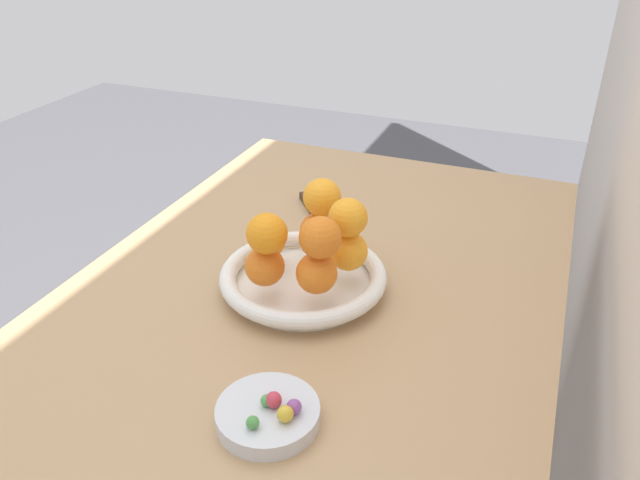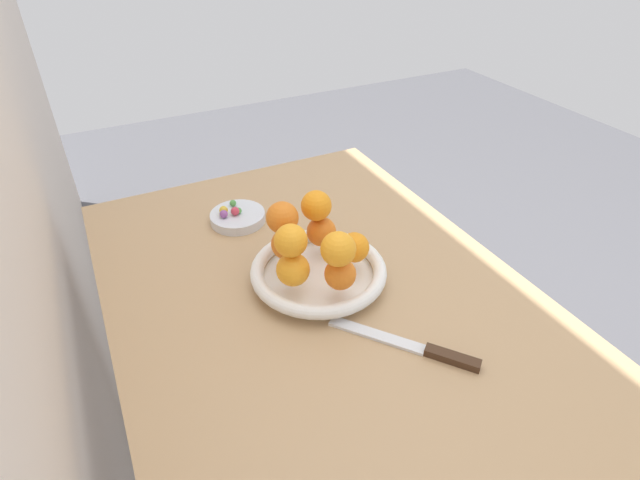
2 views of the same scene
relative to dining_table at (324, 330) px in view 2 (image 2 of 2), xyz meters
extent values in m
cube|color=tan|center=(0.00, 0.00, 0.07)|extent=(1.10, 0.76, 0.04)
cylinder|color=tan|center=(0.49, -0.32, -0.30)|extent=(0.05, 0.05, 0.70)
cylinder|color=tan|center=(0.49, 0.32, -0.30)|extent=(0.05, 0.05, 0.70)
cylinder|color=white|center=(0.05, -0.01, 0.10)|extent=(0.22, 0.22, 0.01)
torus|color=white|center=(0.05, -0.01, 0.12)|extent=(0.26, 0.26, 0.03)
cylinder|color=silver|center=(0.32, 0.06, 0.10)|extent=(0.13, 0.13, 0.02)
sphere|color=orange|center=(0.11, -0.05, 0.16)|extent=(0.06, 0.06, 0.06)
sphere|color=orange|center=(0.10, 0.03, 0.16)|extent=(0.06, 0.06, 0.06)
sphere|color=orange|center=(0.02, 0.05, 0.16)|extent=(0.06, 0.06, 0.06)
sphere|color=orange|center=(-0.03, -0.02, 0.16)|extent=(0.06, 0.06, 0.06)
sphere|color=orange|center=(0.03, -0.08, 0.16)|extent=(0.06, 0.06, 0.06)
sphere|color=orange|center=(0.10, 0.04, 0.22)|extent=(0.06, 0.06, 0.06)
sphere|color=orange|center=(-0.03, -0.01, 0.22)|extent=(0.06, 0.06, 0.06)
sphere|color=orange|center=(0.02, 0.05, 0.22)|extent=(0.06, 0.06, 0.06)
sphere|color=orange|center=(0.11, -0.04, 0.22)|extent=(0.06, 0.06, 0.06)
sphere|color=#C6384C|center=(0.32, 0.07, 0.12)|extent=(0.02, 0.02, 0.02)
sphere|color=#4C9947|center=(0.36, 0.06, 0.12)|extent=(0.02, 0.02, 0.02)
sphere|color=#8C4C99|center=(0.32, 0.09, 0.12)|extent=(0.02, 0.02, 0.02)
sphere|color=#4C9947|center=(0.32, 0.06, 0.12)|extent=(0.02, 0.02, 0.02)
sphere|color=gold|center=(0.33, 0.09, 0.12)|extent=(0.02, 0.02, 0.02)
cube|color=#3F2819|center=(-0.23, -0.12, 0.10)|extent=(0.08, 0.07, 0.01)
cube|color=silver|center=(-0.13, -0.03, 0.09)|extent=(0.15, 0.12, 0.01)
camera|label=1|loc=(0.80, 0.32, 0.64)|focal=35.00mm
camera|label=2|loc=(-0.63, 0.32, 0.72)|focal=28.00mm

